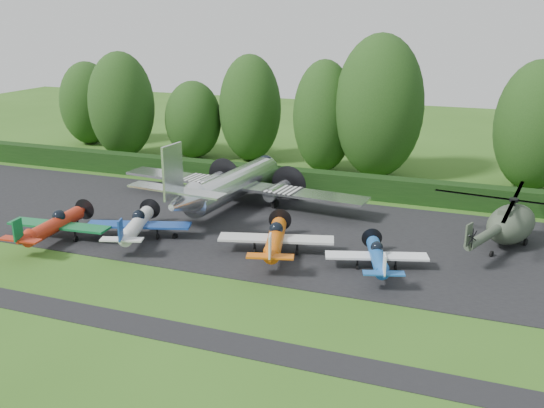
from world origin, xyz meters
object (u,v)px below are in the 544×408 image
at_px(light_plane_red, 54,225).
at_px(helicopter, 511,221).
at_px(light_plane_orange, 276,239).
at_px(transport_plane, 232,185).
at_px(light_plane_blue, 378,256).
at_px(light_plane_white, 137,225).

height_order(light_plane_red, helicopter, helicopter).
bearing_deg(light_plane_orange, light_plane_red, -154.23).
height_order(transport_plane, light_plane_orange, transport_plane).
bearing_deg(light_plane_red, light_plane_blue, 11.70).
xyz_separation_m(light_plane_white, light_plane_blue, (17.23, 0.58, -0.16)).
bearing_deg(transport_plane, light_plane_white, -114.83).
bearing_deg(light_plane_white, light_plane_red, -140.78).
bearing_deg(light_plane_orange, light_plane_blue, 13.90).
height_order(light_plane_red, light_plane_orange, light_plane_orange).
height_order(light_plane_red, light_plane_blue, light_plane_red).
bearing_deg(helicopter, light_plane_orange, -175.20).
bearing_deg(light_plane_orange, transport_plane, 144.24).
bearing_deg(light_plane_blue, light_plane_white, -160.54).
distance_m(light_plane_white, light_plane_orange, 10.34).
bearing_deg(light_plane_blue, helicopter, 61.78).
bearing_deg(light_plane_red, helicopter, 23.56).
relative_size(light_plane_orange, helicopter, 0.65).
bearing_deg(transport_plane, helicopter, -9.13).
relative_size(light_plane_blue, helicopter, 0.54).
height_order(transport_plane, light_plane_red, transport_plane).
bearing_deg(light_plane_white, light_plane_orange, 21.25).
relative_size(light_plane_white, helicopter, 0.63).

